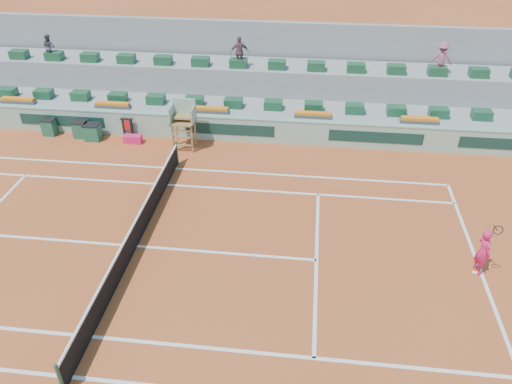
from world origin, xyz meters
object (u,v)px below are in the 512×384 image
Objects in this scene: drink_cooler_a at (93,132)px; tennis_player at (483,251)px; player_bag at (133,139)px; umpire_chair at (183,118)px.

tennis_player is at bearing -24.96° from drink_cooler_a.
player_bag is 16.32m from tennis_player.
umpire_chair reaches higher than tennis_player.
drink_cooler_a is 18.19m from tennis_player.
umpire_chair is (2.67, -0.18, 1.35)m from player_bag.
drink_cooler_a is (-2.05, 0.10, 0.23)m from player_bag.
umpire_chair is 1.05× the size of tennis_player.
umpire_chair is at bearing -3.37° from drink_cooler_a.
tennis_player is at bearing -27.68° from player_bag.
drink_cooler_a reaches higher than player_bag.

